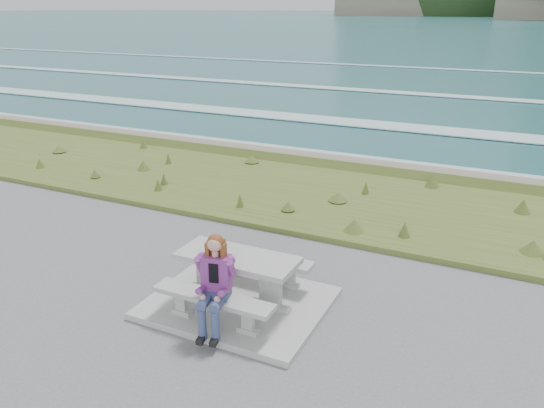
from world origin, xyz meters
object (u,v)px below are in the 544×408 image
(picnic_table, at_px, (238,266))
(seated_woman, at_px, (214,298))
(bench_seaward, at_px, (259,261))
(bench_landward, at_px, (213,302))

(picnic_table, relative_size, seated_woman, 1.32)
(bench_seaward, bearing_deg, bench_landward, -90.00)
(picnic_table, xyz_separation_m, seated_woman, (0.09, -0.83, -0.08))
(bench_landward, height_order, bench_seaward, same)
(bench_seaward, bearing_deg, seated_woman, -86.49)
(bench_landward, distance_m, bench_seaward, 1.40)
(picnic_table, xyz_separation_m, bench_seaward, (0.00, 0.70, -0.23))
(bench_landward, xyz_separation_m, bench_seaward, (0.00, 1.40, 0.00))
(picnic_table, distance_m, bench_seaward, 0.74)
(picnic_table, bearing_deg, bench_seaward, 90.00)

